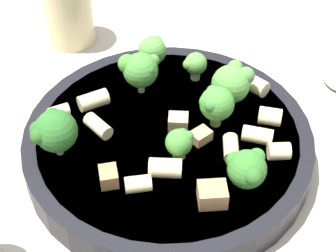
{
  "coord_description": "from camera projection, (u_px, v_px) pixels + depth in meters",
  "views": [
    {
      "loc": [
        0.02,
        -0.38,
        0.42
      ],
      "look_at": [
        0.0,
        0.0,
        0.04
      ],
      "focal_mm": 60.0,
      "sensor_mm": 36.0,
      "label": 1
    }
  ],
  "objects": [
    {
      "name": "broccoli_floret_3",
      "position": [
        247.0,
        168.0,
        0.48
      ],
      "size": [
        0.04,
        0.04,
        0.04
      ],
      "color": "#84AD60",
      "rests_on": "pasta_bowl"
    },
    {
      "name": "broccoli_floret_1",
      "position": [
        180.0,
        142.0,
        0.51
      ],
      "size": [
        0.03,
        0.03,
        0.03
      ],
      "color": "#9EC175",
      "rests_on": "pasta_bowl"
    },
    {
      "name": "broccoli_floret_2",
      "position": [
        54.0,
        130.0,
        0.5
      ],
      "size": [
        0.04,
        0.04,
        0.05
      ],
      "color": "#84AD60",
      "rests_on": "pasta_bowl"
    },
    {
      "name": "broccoli_floret_6",
      "position": [
        216.0,
        104.0,
        0.53
      ],
      "size": [
        0.03,
        0.03,
        0.04
      ],
      "color": "#93B766",
      "rests_on": "pasta_bowl"
    },
    {
      "name": "drinking_glass",
      "position": [
        69.0,
        14.0,
        0.68
      ],
      "size": [
        0.06,
        0.06,
        0.09
      ],
      "color": "beige",
      "rests_on": "ground_plane"
    },
    {
      "name": "rigatoni_9",
      "position": [
        279.0,
        151.0,
        0.51
      ],
      "size": [
        0.02,
        0.02,
        0.02
      ],
      "primitive_type": "cylinder",
      "rotation": [
        1.57,
        0.0,
        1.65
      ],
      "color": "beige",
      "rests_on": "pasta_bowl"
    },
    {
      "name": "pasta_bowl",
      "position": [
        168.0,
        143.0,
        0.55
      ],
      "size": [
        0.28,
        0.28,
        0.03
      ],
      "color": "black",
      "rests_on": "ground_plane"
    },
    {
      "name": "rigatoni_0",
      "position": [
        138.0,
        184.0,
        0.49
      ],
      "size": [
        0.03,
        0.02,
        0.01
      ],
      "primitive_type": "cylinder",
      "rotation": [
        1.57,
        0.0,
        1.77
      ],
      "color": "beige",
      "rests_on": "pasta_bowl"
    },
    {
      "name": "broccoli_floret_4",
      "position": [
        152.0,
        49.0,
        0.6
      ],
      "size": [
        0.03,
        0.03,
        0.04
      ],
      "color": "#9EC175",
      "rests_on": "pasta_bowl"
    },
    {
      "name": "chicken_chunk_2",
      "position": [
        201.0,
        136.0,
        0.53
      ],
      "size": [
        0.02,
        0.02,
        0.01
      ],
      "primitive_type": "cube",
      "rotation": [
        0.0,
        0.0,
        0.74
      ],
      "color": "tan",
      "rests_on": "pasta_bowl"
    },
    {
      "name": "chicken_chunk_0",
      "position": [
        212.0,
        195.0,
        0.48
      ],
      "size": [
        0.03,
        0.02,
        0.02
      ],
      "primitive_type": "cube",
      "rotation": [
        0.0,
        0.0,
        0.12
      ],
      "color": "tan",
      "rests_on": "pasta_bowl"
    },
    {
      "name": "rigatoni_3",
      "position": [
        160.0,
        168.0,
        0.5
      ],
      "size": [
        0.03,
        0.02,
        0.02
      ],
      "primitive_type": "cylinder",
      "rotation": [
        1.57,
        0.0,
        1.57
      ],
      "color": "beige",
      "rests_on": "pasta_bowl"
    },
    {
      "name": "rigatoni_4",
      "position": [
        257.0,
        135.0,
        0.53
      ],
      "size": [
        0.03,
        0.02,
        0.02
      ],
      "primitive_type": "cylinder",
      "rotation": [
        1.57,
        0.0,
        1.36
      ],
      "color": "beige",
      "rests_on": "pasta_bowl"
    },
    {
      "name": "chicken_chunk_1",
      "position": [
        109.0,
        177.0,
        0.49
      ],
      "size": [
        0.02,
        0.02,
        0.01
      ],
      "primitive_type": "cube",
      "rotation": [
        0.0,
        0.0,
        1.81
      ],
      "color": "#A87A4C",
      "rests_on": "pasta_bowl"
    },
    {
      "name": "broccoli_floret_0",
      "position": [
        140.0,
        69.0,
        0.57
      ],
      "size": [
        0.04,
        0.04,
        0.05
      ],
      "color": "#9EC175",
      "rests_on": "pasta_bowl"
    },
    {
      "name": "rigatoni_2",
      "position": [
        231.0,
        148.0,
        0.52
      ],
      "size": [
        0.01,
        0.03,
        0.01
      ],
      "primitive_type": "cylinder",
      "rotation": [
        1.57,
        0.0,
        0.02
      ],
      "color": "beige",
      "rests_on": "pasta_bowl"
    },
    {
      "name": "rigatoni_1",
      "position": [
        99.0,
        124.0,
        0.54
      ],
      "size": [
        0.03,
        0.03,
        0.01
      ],
      "primitive_type": "cylinder",
      "rotation": [
        1.57,
        0.0,
        0.78
      ],
      "color": "beige",
      "rests_on": "pasta_bowl"
    },
    {
      "name": "rigatoni_5",
      "position": [
        270.0,
        116.0,
        0.55
      ],
      "size": [
        0.02,
        0.02,
        0.02
      ],
      "primitive_type": "cylinder",
      "rotation": [
        1.57,
        0.0,
        1.39
      ],
      "color": "beige",
      "rests_on": "pasta_bowl"
    },
    {
      "name": "rigatoni_7",
      "position": [
        59.0,
        112.0,
        0.56
      ],
      "size": [
        0.02,
        0.02,
        0.01
      ],
      "primitive_type": "cylinder",
      "rotation": [
        1.57,
        0.0,
        2.05
      ],
      "color": "beige",
      "rests_on": "pasta_bowl"
    },
    {
      "name": "ground_plane",
      "position": [
        168.0,
        156.0,
        0.57
      ],
      "size": [
        2.0,
        2.0,
        0.0
      ],
      "primitive_type": "plane",
      "color": "#BCB29E"
    },
    {
      "name": "broccoli_floret_7",
      "position": [
        195.0,
        64.0,
        0.59
      ],
      "size": [
        0.03,
        0.02,
        0.03
      ],
      "color": "#9EC175",
      "rests_on": "pasta_bowl"
    },
    {
      "name": "broccoli_floret_5",
      "position": [
        233.0,
        82.0,
        0.56
      ],
      "size": [
        0.04,
        0.04,
        0.04
      ],
      "color": "#93B766",
      "rests_on": "pasta_bowl"
    },
    {
      "name": "rigatoni_6",
      "position": [
        93.0,
        100.0,
        0.57
      ],
      "size": [
        0.03,
        0.03,
        0.02
      ],
      "primitive_type": "cylinder",
      "rotation": [
        1.57,
        0.0,
        2.1
      ],
      "color": "beige",
      "rests_on": "pasta_bowl"
    },
    {
      "name": "rigatoni_8",
      "position": [
        256.0,
        85.0,
        0.58
      ],
      "size": [
        0.03,
        0.03,
        0.02
      ],
      "primitive_type": "cylinder",
      "rotation": [
        1.57,
        0.0,
        0.86
      ],
      "color": "beige",
      "rests_on": "pasta_bowl"
    },
    {
      "name": "chicken_chunk_3",
      "position": [
        178.0,
        122.0,
        0.54
      ],
      "size": [
        0.02,
        0.02,
        0.01
      ],
      "primitive_type": "cube",
      "rotation": [
        0.0,
        0.0,
        3.13
      ],
      "color": "tan",
      "rests_on": "pasta_bowl"
    }
  ]
}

